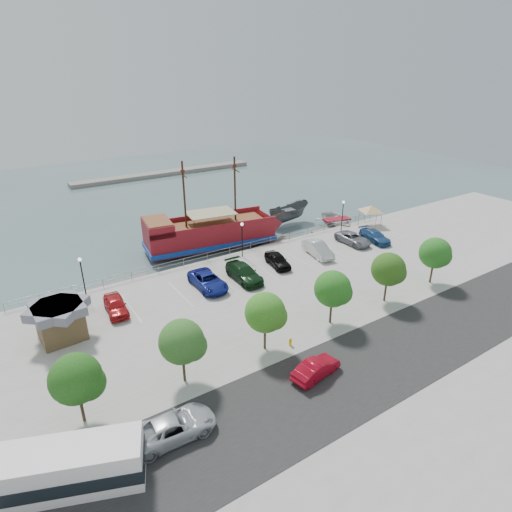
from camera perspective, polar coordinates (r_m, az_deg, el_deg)
ground at (r=46.63m, az=2.38°, el=-3.93°), size 160.00×160.00×0.00m
land_slab at (r=34.58m, az=23.91°, el=-16.80°), size 100.00×58.00×1.20m
street at (r=36.32m, az=17.52°, el=-12.29°), size 100.00×8.00×0.04m
sidewalk at (r=39.54m, az=10.90°, el=-8.26°), size 100.00×4.00×0.05m
seawall_railing at (r=51.88m, az=-2.58°, el=0.94°), size 50.00×0.06×1.00m
far_shore at (r=97.15m, az=-11.96°, el=10.76°), size 40.00×3.00×0.80m
pirate_ship at (r=56.00m, az=-4.78°, el=3.22°), size 19.50×7.90×12.15m
patrol_boat at (r=64.48m, az=4.36°, el=5.49°), size 7.58×3.40×2.85m
speedboat at (r=64.62m, az=10.70°, el=4.50°), size 6.25×7.71×1.41m
dock_west at (r=48.81m, az=-17.90°, el=-3.58°), size 6.71×2.52×0.37m
dock_mid at (r=56.89m, az=2.57°, el=1.61°), size 6.50×3.40×0.36m
dock_east at (r=62.89m, az=10.02°, el=3.50°), size 6.52×2.27×0.37m
shed at (r=39.15m, az=-24.70°, el=-7.76°), size 4.04×4.04×3.13m
canopy_tent at (r=62.53m, az=15.16°, el=6.51°), size 5.28×5.28×3.34m
street_van at (r=28.48m, az=-10.95°, el=-21.45°), size 5.39×2.62×1.48m
street_sedan at (r=32.49m, az=8.01°, el=-14.64°), size 4.28×2.08×1.35m
shuttle_bus at (r=27.21m, az=-23.27°, el=-24.51°), size 7.92×5.18×2.63m
fire_hydrant at (r=35.44m, az=4.60°, el=-11.31°), size 0.25×0.25×0.73m
lamp_post_left at (r=44.15m, az=-22.22°, el=-1.81°), size 0.36×0.36×4.28m
lamp_post_mid at (r=49.94m, az=-1.87°, el=3.00°), size 0.36×0.36×4.28m
lamp_post_right at (r=59.35m, az=11.50°, el=5.98°), size 0.36×0.36×4.28m
tree_a at (r=29.27m, az=-22.57°, el=-15.00°), size 3.30×3.20×5.00m
tree_b at (r=30.62m, az=-9.57°, el=-11.33°), size 3.30×3.20×5.00m
tree_c at (r=33.42m, az=1.50°, el=-7.66°), size 3.30×3.20×5.00m
tree_d at (r=37.33m, az=10.41°, el=-4.45°), size 3.30×3.20×5.00m
tree_e at (r=42.05m, az=17.43°, el=-1.82°), size 3.30×3.20×5.00m
tree_f at (r=47.34m, az=22.93°, el=0.27°), size 3.30×3.20×5.00m
parked_car_a at (r=41.54m, az=-18.20°, el=-6.24°), size 2.15×4.53×1.50m
parked_car_c at (r=43.99m, az=-6.43°, el=-3.30°), size 2.61×5.54×1.53m
parked_car_d at (r=45.24m, az=-1.61°, el=-2.28°), size 2.44×5.64×1.62m
parked_car_e at (r=48.44m, az=2.89°, el=-0.53°), size 2.49×4.60×1.49m
parked_car_f at (r=51.57m, az=8.25°, el=0.93°), size 2.60×5.27×1.66m
parked_car_g at (r=55.94m, az=12.80°, el=2.29°), size 2.35×5.04×1.40m
parked_car_h at (r=57.33m, az=15.57°, el=2.55°), size 2.60×5.11×1.42m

